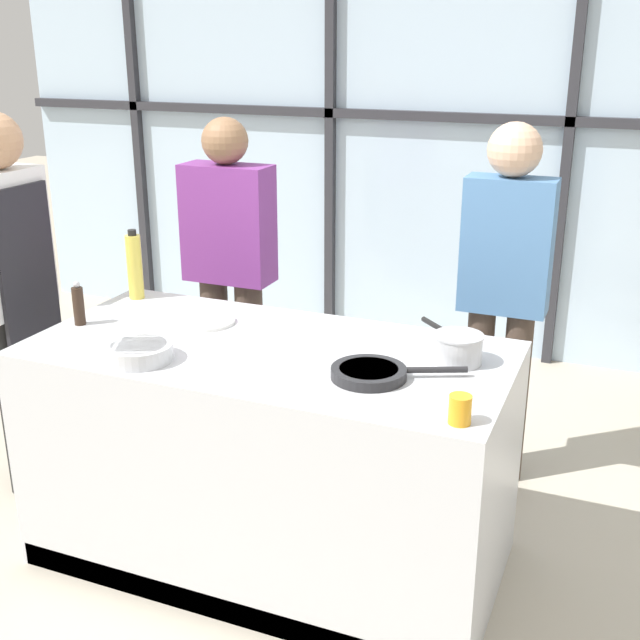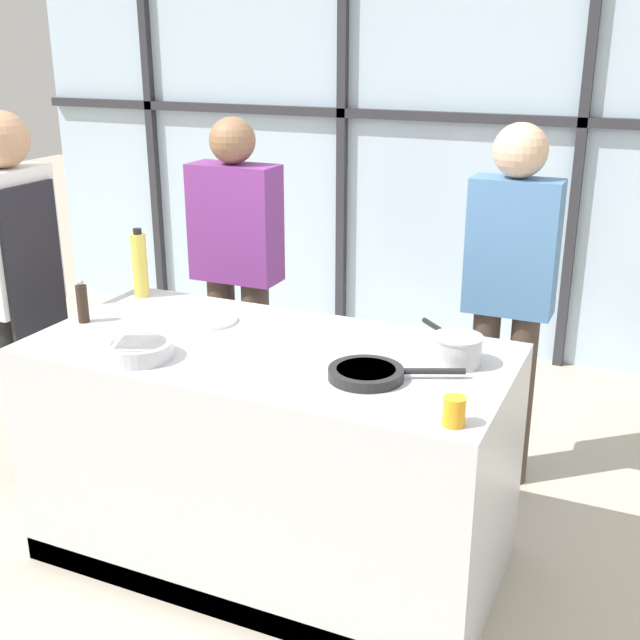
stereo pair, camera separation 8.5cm
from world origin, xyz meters
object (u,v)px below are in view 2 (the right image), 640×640
Objects in this scene: juice_glass_near at (454,411)px; frying_pan at (368,373)px; white_plate at (208,320)px; pepper_grinder at (82,303)px; spectator_far_left at (237,260)px; spectator_center_left at (510,283)px; mixing_bowl at (139,349)px; chef at (20,277)px; saucepan at (457,349)px; oil_bottle at (140,265)px.

frying_pan is at bearing 148.30° from juice_glass_near.
pepper_grinder is at bearing -155.50° from white_plate.
spectator_center_left reaches higher than spectator_far_left.
juice_glass_near reaches higher than mixing_bowl.
chef is 6.38× the size of saucepan.
spectator_far_left is at bearing 148.13° from saucepan.
saucepan is (0.24, 0.25, 0.04)m from frying_pan.
pepper_grinder reaches higher than frying_pan.
chef is 1.98m from saucepan.
frying_pan is 1.43× the size of oil_bottle.
spectator_far_left is 0.91m from white_plate.
white_plate is (0.34, -0.84, -0.01)m from spectator_far_left.
spectator_center_left is 3.78× the size of frying_pan.
frying_pan is 0.42m from juice_glass_near.
frying_pan is 1.27m from pepper_grinder.
white_plate is 0.77× the size of oil_bottle.
saucepan is 2.99× the size of juice_glass_near.
spectator_center_left is 1.84m from pepper_grinder.
white_plate is 1.31× the size of pepper_grinder.
spectator_far_left is 1.64m from saucepan.
mixing_bowl is at bearing -158.78° from saucepan.
oil_bottle is at bearing 160.45° from frying_pan.
chef is at bearing -179.05° from saucepan.
white_plate is at bearing 38.44° from spectator_center_left.
spectator_far_left is 9.02× the size of pepper_grinder.
spectator_center_left is (1.40, -0.00, 0.05)m from spectator_far_left.
white_plate is 0.97× the size of mixing_bowl.
oil_bottle is at bearing 80.86° from spectator_far_left.
mixing_bowl is 1.35× the size of pepper_grinder.
white_plate is at bearing -20.86° from oil_bottle.
spectator_center_left is 7.02× the size of white_plate.
spectator_center_left is at bearing 89.33° from saucepan.
spectator_far_left is 2.01m from juice_glass_near.
saucepan is at bearing -7.54° from oil_bottle.
chef is 0.54m from oil_bottle.
pepper_grinder is at bearing 34.64° from spectator_center_left.
spectator_far_left is 3.71× the size of frying_pan.
chef is 2.18m from spectator_center_left.
chef is 1.75m from frying_pan.
spectator_center_left is at bearing 94.60° from juice_glass_near.
saucepan is 1.13× the size of white_plate.
oil_bottle is 0.39m from pepper_grinder.
white_plate is 2.64× the size of juice_glass_near.
chef reaches higher than mixing_bowl.
spectator_center_left is 5.41× the size of oil_bottle.
chef is 1.08m from spectator_far_left.
saucepan is 0.48m from juice_glass_near.
spectator_center_left is at bearing 38.44° from white_plate.
oil_bottle reaches higher than frying_pan.
juice_glass_near is (1.51, -1.33, 0.03)m from spectator_far_left.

